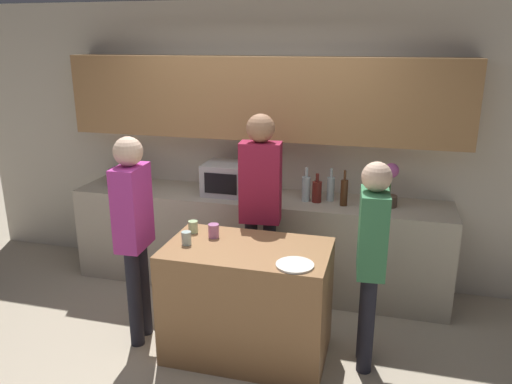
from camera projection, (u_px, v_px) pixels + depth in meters
name	position (u px, v px, depth m)	size (l,w,h in m)	color
ground_plane	(209.00, 367.00, 3.72)	(14.00, 14.00, 0.00)	#BCAD93
back_wall	(264.00, 127.00, 4.80)	(6.40, 0.40, 2.70)	beige
back_counter	(257.00, 241.00, 4.87)	(3.60, 0.62, 0.92)	#B7AD99
kitchen_island	(247.00, 301.00, 3.79)	(1.21, 0.71, 0.88)	#996B42
microwave	(232.00, 179.00, 4.76)	(0.52, 0.39, 0.30)	#B7BABC
toaster	(124.00, 177.00, 5.07)	(0.26, 0.16, 0.18)	black
potted_plant	(390.00, 185.00, 4.39)	(0.14, 0.14, 0.40)	brown
bottle_0	(306.00, 188.00, 4.56)	(0.08, 0.08, 0.32)	silver
bottle_1	(317.00, 191.00, 4.54)	(0.09, 0.09, 0.27)	maroon
bottle_2	(331.00, 188.00, 4.57)	(0.07, 0.07, 0.31)	silver
bottle_3	(344.00, 192.00, 4.43)	(0.07, 0.07, 0.33)	#472814
plate_on_island	(295.00, 265.00, 3.35)	(0.26, 0.26, 0.01)	white
cup_0	(186.00, 238.00, 3.69)	(0.07, 0.07, 0.10)	#ACC5C0
cup_1	(193.00, 227.00, 3.92)	(0.08, 0.08, 0.10)	#B0D297
cup_2	(214.00, 231.00, 3.83)	(0.08, 0.08, 0.11)	#BB70A4
person_left	(134.00, 224.00, 3.80)	(0.22, 0.35, 1.67)	black
person_center	(260.00, 198.00, 4.19)	(0.36, 0.23, 1.78)	black
person_right	(371.00, 251.00, 3.50)	(0.22, 0.35, 1.57)	black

